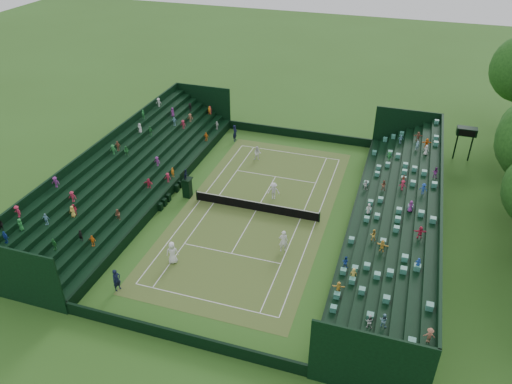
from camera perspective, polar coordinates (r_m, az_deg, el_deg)
The scene contains 18 objects.
ground at distance 44.99m, azimuth 0.00°, elevation -2.16°, with size 160.00×160.00×0.00m, color #305C1D.
court_surface at distance 44.99m, azimuth 0.00°, elevation -2.15°, with size 12.97×26.77×0.01m, color #356B23.
perimeter_wall_north at distance 58.11m, azimuth 4.85°, elevation 6.66°, with size 17.17×0.20×1.00m, color black.
perimeter_wall_south at distance 33.56m, azimuth -8.71°, elevation -16.06°, with size 17.17×0.20×1.00m, color black.
perimeter_wall_east at distance 43.32m, azimuth 10.76°, elevation -3.51°, with size 0.20×31.77×1.00m, color black.
perimeter_wall_west at distance 47.60m, azimuth -9.77°, elevation 0.13°, with size 0.20×31.77×1.00m, color black.
north_grandstand at distance 42.65m, azimuth 16.44°, elevation -3.29°, with size 6.60×32.00×4.90m.
south_grandstand at distance 48.97m, azimuth -14.25°, elevation 1.97°, with size 6.60×32.00×4.90m.
tennis_net at distance 44.70m, azimuth 0.00°, elevation -1.60°, with size 11.67×0.10×1.06m.
scoreboard_tower at distance 56.33m, azimuth 22.92°, elevation 6.26°, with size 2.00×1.00×3.70m.
umpire_chair at distance 46.81m, azimuth -7.91°, elevation 0.79°, with size 0.92×0.92×2.90m.
courtside_chairs at distance 47.55m, azimuth -9.57°, elevation -0.04°, with size 0.46×5.44×1.01m.
player_near_west at distance 39.20m, azimuth -9.54°, elevation -6.86°, with size 0.93×0.61×1.91m, color white.
player_near_east at distance 39.81m, azimuth 3.15°, elevation -5.61°, with size 0.73×0.48×1.99m, color white.
player_far_west at distance 52.89m, azimuth 0.16°, elevation 4.44°, with size 0.77×0.60×1.58m, color white.
player_far_east at distance 46.26m, azimuth 2.03°, elevation 0.13°, with size 1.10×0.63×1.70m, color white.
line_judge_north at distance 57.03m, azimuth -2.42°, elevation 6.75°, with size 0.70×0.46×1.92m, color black.
line_judge_south at distance 37.74m, azimuth -15.64°, elevation -9.67°, with size 0.66×0.43×1.81m, color black.
Camera 1 is at (11.45, -35.42, 25.27)m, focal length 35.00 mm.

